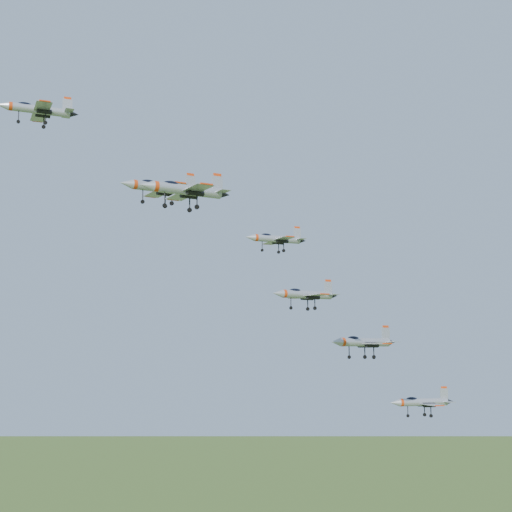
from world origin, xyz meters
name	(u,v)px	position (x,y,z in m)	size (l,w,h in m)	color
jet_lead	(37,109)	(-18.83, 16.28, 156.80)	(12.84, 10.60, 3.43)	#969AA2
jet_left_high	(161,188)	(-1.04, 4.51, 142.84)	(13.28, 11.17, 3.57)	#969AA2
jet_right_high	(185,190)	(-2.40, -16.14, 137.95)	(11.96, 10.03, 3.20)	#969AA2
jet_left_low	(275,239)	(19.38, 9.85, 136.95)	(11.02, 9.10, 2.95)	#969AA2
jet_right_low	(305,294)	(16.78, -8.19, 126.33)	(10.49, 8.75, 2.80)	#969AA2
jet_trail	(363,342)	(30.47, 0.88, 119.94)	(12.47, 10.44, 3.34)	#969AA2
jet_extra	(421,402)	(47.27, 11.33, 109.70)	(12.45, 10.29, 3.33)	#969AA2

